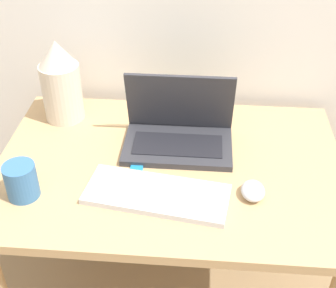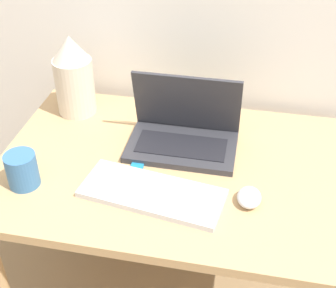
{
  "view_description": "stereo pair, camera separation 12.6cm",
  "coord_description": "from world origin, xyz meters",
  "views": [
    {
      "loc": [
        0.09,
        -0.75,
        1.6
      ],
      "look_at": [
        -0.0,
        0.33,
        0.8
      ],
      "focal_mm": 50.0,
      "sensor_mm": 36.0,
      "label": 1
    },
    {
      "loc": [
        0.21,
        -0.73,
        1.6
      ],
      "look_at": [
        -0.0,
        0.33,
        0.8
      ],
      "focal_mm": 50.0,
      "sensor_mm": 36.0,
      "label": 2
    }
  ],
  "objects": [
    {
      "name": "mug",
      "position": [
        -0.4,
        0.19,
        0.76
      ],
      "size": [
        0.09,
        0.09,
        0.1
      ],
      "color": "teal",
      "rests_on": "desk"
    },
    {
      "name": "keyboard",
      "position": [
        -0.02,
        0.21,
        0.71
      ],
      "size": [
        0.42,
        0.22,
        0.02
      ],
      "color": "silver",
      "rests_on": "desk"
    },
    {
      "name": "mp3_player",
      "position": [
        -0.1,
        0.34,
        0.71
      ],
      "size": [
        0.04,
        0.07,
        0.01
      ],
      "color": "#1E7FB7",
      "rests_on": "desk"
    },
    {
      "name": "mouse",
      "position": [
        0.24,
        0.24,
        0.72
      ],
      "size": [
        0.07,
        0.09,
        0.04
      ],
      "color": "silver",
      "rests_on": "desk"
    },
    {
      "name": "desk",
      "position": [
        0.0,
        0.36,
        0.61
      ],
      "size": [
        1.06,
        0.73,
        0.7
      ],
      "color": "tan",
      "rests_on": "ground_plane"
    },
    {
      "name": "laptop",
      "position": [
        0.02,
        0.47,
        0.75
      ],
      "size": [
        0.34,
        0.22,
        0.23
      ],
      "color": "#333338",
      "rests_on": "desk"
    },
    {
      "name": "vase",
      "position": [
        -0.39,
        0.6,
        0.84
      ],
      "size": [
        0.13,
        0.13,
        0.29
      ],
      "color": "beige",
      "rests_on": "desk"
    }
  ]
}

